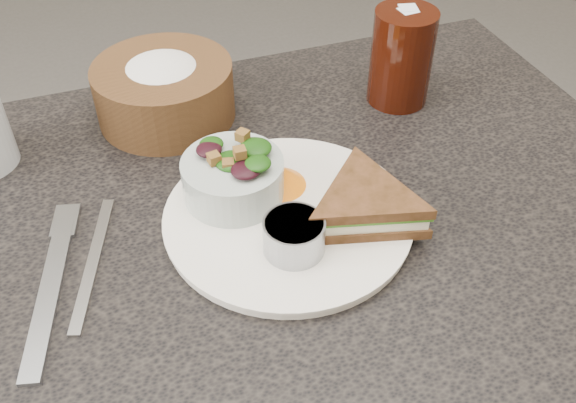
% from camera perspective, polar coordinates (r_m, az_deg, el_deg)
% --- Properties ---
extents(dinner_plate, '(0.27, 0.27, 0.01)m').
position_cam_1_polar(dinner_plate, '(0.71, 0.00, -1.45)').
color(dinner_plate, white).
rests_on(dinner_plate, dining_table).
extents(sandwich, '(0.18, 0.18, 0.04)m').
position_cam_1_polar(sandwich, '(0.69, 6.89, -0.26)').
color(sandwich, brown).
rests_on(sandwich, dinner_plate).
extents(salad_bowl, '(0.13, 0.13, 0.07)m').
position_cam_1_polar(salad_bowl, '(0.71, -4.94, 2.60)').
color(salad_bowl, '#A1AEA7').
rests_on(salad_bowl, dinner_plate).
extents(dressing_ramekin, '(0.07, 0.07, 0.04)m').
position_cam_1_polar(dressing_ramekin, '(0.65, 0.54, -3.10)').
color(dressing_ramekin, '#91959C').
rests_on(dressing_ramekin, dinner_plate).
extents(orange_wedge, '(0.09, 0.09, 0.03)m').
position_cam_1_polar(orange_wedge, '(0.73, -0.88, 2.32)').
color(orange_wedge, orange).
rests_on(orange_wedge, dinner_plate).
extents(fork, '(0.07, 0.20, 0.01)m').
position_cam_1_polar(fork, '(0.68, -20.46, -7.66)').
color(fork, '#ACB1B8').
rests_on(fork, dining_table).
extents(knife, '(0.07, 0.18, 0.00)m').
position_cam_1_polar(knife, '(0.70, -16.93, -5.12)').
color(knife, '#A7A7A8').
rests_on(knife, dining_table).
extents(bread_basket, '(0.21, 0.21, 0.10)m').
position_cam_1_polar(bread_basket, '(0.86, -11.03, 10.32)').
color(bread_basket, brown).
rests_on(bread_basket, dining_table).
extents(cola_glass, '(0.10, 0.10, 0.14)m').
position_cam_1_polar(cola_glass, '(0.88, 10.10, 12.85)').
color(cola_glass, black).
rests_on(cola_glass, dining_table).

